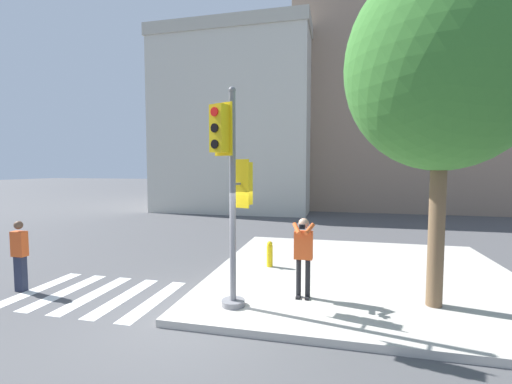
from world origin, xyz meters
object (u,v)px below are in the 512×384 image
fire_hydrant (270,254)px  pedestrian_distant (20,254)px  street_tree (443,66)px  traffic_signal_pole (232,184)px  person_photographer (303,250)px

fire_hydrant → pedestrian_distant: bearing=-152.4°
street_tree → fire_hydrant: bearing=152.8°
street_tree → traffic_signal_pole: bearing=-166.7°
traffic_signal_pole → street_tree: street_tree is taller
traffic_signal_pole → person_photographer: 2.14m
pedestrian_distant → traffic_signal_pole: bearing=-0.2°
person_photographer → pedestrian_distant: 6.82m
person_photographer → street_tree: bearing=3.8°
traffic_signal_pole → street_tree: size_ratio=0.64×
street_tree → fire_hydrant: size_ratio=9.37×
person_photographer → fire_hydrant: bearing=118.4°
street_tree → pedestrian_distant: bearing=-174.3°
person_photographer → street_tree: street_tree is taller
person_photographer → street_tree: (2.69, 0.18, 3.80)m
traffic_signal_pole → pedestrian_distant: (-5.40, 0.01, -1.75)m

